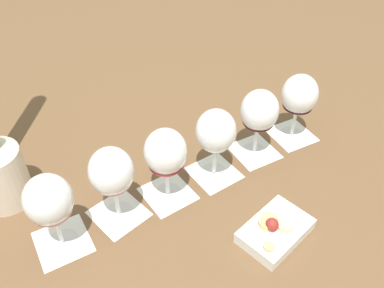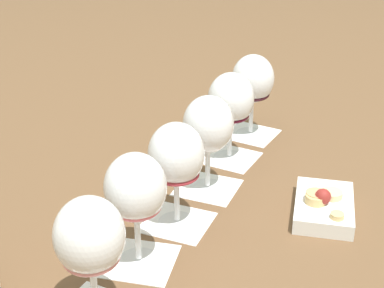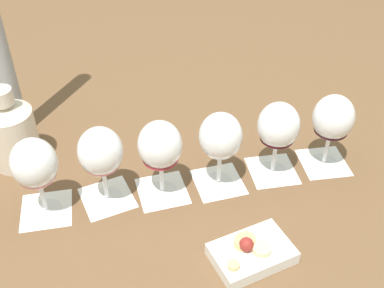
% 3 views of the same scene
% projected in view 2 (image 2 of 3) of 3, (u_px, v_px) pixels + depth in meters
% --- Properties ---
extents(ground_plane, '(8.00, 8.00, 0.00)m').
position_uv_depth(ground_plane, '(191.00, 203.00, 1.02)').
color(ground_plane, brown).
extents(tasting_card_1, '(0.14, 0.14, 0.00)m').
position_uv_depth(tasting_card_1, '(139.00, 261.00, 0.87)').
color(tasting_card_1, white).
rests_on(tasting_card_1, ground_plane).
extents(tasting_card_2, '(0.15, 0.15, 0.00)m').
position_uv_depth(tasting_card_2, '(177.00, 222.00, 0.97)').
color(tasting_card_2, white).
rests_on(tasting_card_2, ground_plane).
extents(tasting_card_3, '(0.15, 0.15, 0.00)m').
position_uv_depth(tasting_card_3, '(207.00, 187.00, 1.07)').
color(tasting_card_3, white).
rests_on(tasting_card_3, ground_plane).
extents(tasting_card_4, '(0.15, 0.15, 0.00)m').
position_uv_depth(tasting_card_4, '(229.00, 157.00, 1.18)').
color(tasting_card_4, white).
rests_on(tasting_card_4, ground_plane).
extents(tasting_card_5, '(0.15, 0.15, 0.00)m').
position_uv_depth(tasting_card_5, '(250.00, 134.00, 1.28)').
color(tasting_card_5, white).
rests_on(tasting_card_5, ground_plane).
extents(wine_glass_0, '(0.09, 0.09, 0.18)m').
position_uv_depth(wine_glass_0, '(90.00, 241.00, 0.72)').
color(wine_glass_0, white).
rests_on(wine_glass_0, tasting_card_0).
extents(wine_glass_1, '(0.09, 0.09, 0.18)m').
position_uv_depth(wine_glass_1, '(136.00, 192.00, 0.82)').
color(wine_glass_1, white).
rests_on(wine_glass_1, tasting_card_1).
extents(wine_glass_2, '(0.09, 0.09, 0.18)m').
position_uv_depth(wine_glass_2, '(176.00, 158.00, 0.91)').
color(wine_glass_2, white).
rests_on(wine_glass_2, tasting_card_2).
extents(wine_glass_3, '(0.09, 0.09, 0.18)m').
position_uv_depth(wine_glass_3, '(208.00, 128.00, 1.02)').
color(wine_glass_3, white).
rests_on(wine_glass_3, tasting_card_3).
extents(wine_glass_4, '(0.09, 0.09, 0.18)m').
position_uv_depth(wine_glass_4, '(231.00, 102.00, 1.12)').
color(wine_glass_4, white).
rests_on(wine_glass_4, tasting_card_4).
extents(wine_glass_5, '(0.09, 0.09, 0.18)m').
position_uv_depth(wine_glass_5, '(253.00, 82.00, 1.22)').
color(wine_glass_5, white).
rests_on(wine_glass_5, tasting_card_5).
extents(snack_dish, '(0.16, 0.17, 0.05)m').
position_uv_depth(snack_dish, '(323.00, 205.00, 0.98)').
color(snack_dish, white).
rests_on(snack_dish, ground_plane).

